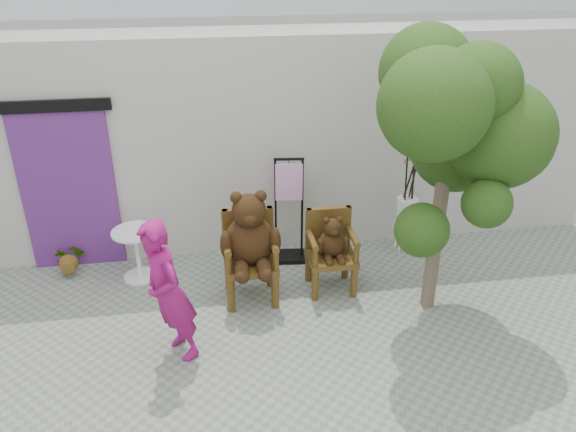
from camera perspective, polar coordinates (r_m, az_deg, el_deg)
The scene contains 11 objects.
ground_plane at distance 6.22m, azimuth 4.57°, elevation -14.76°, with size 60.00×60.00×0.00m, color gray.
back_wall at distance 8.15m, azimuth 0.01°, elevation 7.91°, with size 9.00×1.00×3.00m, color beige.
doorway at distance 7.90m, azimuth -21.43°, elevation 2.80°, with size 1.40×0.11×2.33m.
chair_big at distance 6.77m, azimuth -3.90°, elevation -2.49°, with size 0.73×0.77×1.47m.
chair_small at distance 7.09m, azimuth 4.41°, elevation -2.90°, with size 0.60×0.55×1.04m.
person at distance 5.92m, azimuth -12.08°, elevation -7.57°, with size 0.61×0.40×1.66m, color #991263.
cafe_table at distance 7.61m, azimuth -15.09°, elevation -3.21°, with size 0.60×0.60×0.70m.
display_stand at distance 7.71m, azimuth 0.09°, elevation -0.60°, with size 0.49×0.40×1.51m.
stool_bucket at distance 8.09m, azimuth 11.97°, elevation 0.62°, with size 0.32×0.32×1.45m.
tree at distance 6.20m, azimuth 16.69°, elevation 9.55°, with size 1.98×1.83×3.32m.
potted_plant at distance 8.12m, azimuth -21.30°, elevation -4.06°, with size 0.38×0.33×0.42m, color #17330D.
Camera 1 is at (-1.19, -4.53, 4.08)m, focal length 35.00 mm.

